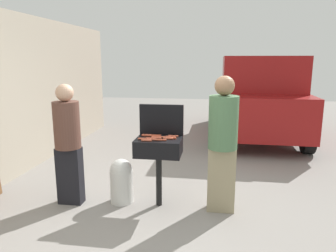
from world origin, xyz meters
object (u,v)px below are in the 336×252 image
(hot_dog_6, at_px, (146,136))
(hot_dog_10, at_px, (173,136))
(hot_dog_5, at_px, (171,138))
(bbq_grill, at_px, (159,149))
(hot_dog_3, at_px, (143,139))
(hot_dog_12, at_px, (171,137))
(hot_dog_7, at_px, (157,138))
(hot_dog_14, at_px, (147,135))
(hot_dog_4, at_px, (156,135))
(hot_dog_1, at_px, (156,136))
(hot_dog_8, at_px, (151,138))
(person_right, at_px, (223,140))
(hot_dog_15, at_px, (152,139))
(parked_minivan, at_px, (257,96))
(hot_dog_11, at_px, (168,138))
(hot_dog_13, at_px, (147,140))
(hot_dog_9, at_px, (166,137))
(propane_tank, at_px, (122,180))
(person_left, at_px, (68,140))
(hot_dog_0, at_px, (161,140))

(hot_dog_6, distance_m, hot_dog_10, 0.36)
(hot_dog_5, bearing_deg, bbq_grill, -175.23)
(hot_dog_5, xyz_separation_m, hot_dog_6, (-0.35, 0.08, 0.00))
(hot_dog_3, distance_m, hot_dog_6, 0.18)
(bbq_grill, distance_m, hot_dog_12, 0.23)
(hot_dog_7, xyz_separation_m, hot_dog_14, (-0.16, 0.14, 0.00))
(hot_dog_5, bearing_deg, hot_dog_4, 153.97)
(hot_dog_1, relative_size, hot_dog_5, 1.00)
(hot_dog_8, bearing_deg, person_right, 1.47)
(hot_dog_5, height_order, hot_dog_10, same)
(hot_dog_12, bearing_deg, hot_dog_14, 170.35)
(hot_dog_1, xyz_separation_m, hot_dog_15, (-0.02, -0.17, 0.00))
(hot_dog_5, height_order, hot_dog_15, same)
(hot_dog_5, xyz_separation_m, hot_dog_15, (-0.23, -0.12, 0.00))
(hot_dog_1, xyz_separation_m, parked_minivan, (1.81, 4.28, 0.08))
(hot_dog_11, distance_m, hot_dog_13, 0.29)
(hot_dog_10, xyz_separation_m, hot_dog_14, (-0.36, 0.01, 0.00))
(hot_dog_9, bearing_deg, parked_minivan, 68.76)
(hot_dog_5, bearing_deg, hot_dog_11, -141.15)
(hot_dog_10, height_order, propane_tank, hot_dog_10)
(hot_dog_1, relative_size, hot_dog_7, 1.00)
(hot_dog_1, relative_size, parked_minivan, 0.03)
(bbq_grill, distance_m, parked_minivan, 4.70)
(bbq_grill, xyz_separation_m, hot_dog_4, (-0.05, 0.12, 0.16))
(hot_dog_14, bearing_deg, hot_dog_7, -41.17)
(hot_dog_5, xyz_separation_m, hot_dog_7, (-0.19, -0.02, 0.00))
(hot_dog_9, distance_m, hot_dog_14, 0.29)
(hot_dog_14, bearing_deg, hot_dog_4, -2.70)
(hot_dog_9, distance_m, hot_dog_10, 0.12)
(hot_dog_14, relative_size, person_right, 0.07)
(bbq_grill, distance_m, hot_dog_14, 0.27)
(hot_dog_3, bearing_deg, propane_tank, 162.15)
(hot_dog_14, relative_size, propane_tank, 0.21)
(hot_dog_8, bearing_deg, person_left, -176.67)
(hot_dog_1, relative_size, hot_dog_11, 1.00)
(hot_dog_11, relative_size, hot_dog_14, 1.00)
(hot_dog_3, height_order, hot_dog_5, same)
(hot_dog_0, relative_size, hot_dog_15, 1.00)
(hot_dog_0, distance_m, hot_dog_14, 0.33)
(hot_dog_15, bearing_deg, hot_dog_5, 26.50)
(parked_minivan, bearing_deg, hot_dog_8, 67.44)
(hot_dog_14, bearing_deg, hot_dog_10, -0.99)
(propane_tank, height_order, parked_minivan, parked_minivan)
(bbq_grill, relative_size, hot_dog_10, 7.18)
(hot_dog_4, height_order, hot_dog_11, same)
(hot_dog_5, relative_size, hot_dog_8, 1.00)
(hot_dog_3, xyz_separation_m, hot_dog_8, (0.10, 0.04, 0.00))
(hot_dog_8, distance_m, person_left, 1.13)
(hot_dog_0, bearing_deg, hot_dog_13, -164.09)
(bbq_grill, xyz_separation_m, hot_dog_3, (-0.19, -0.08, 0.16))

